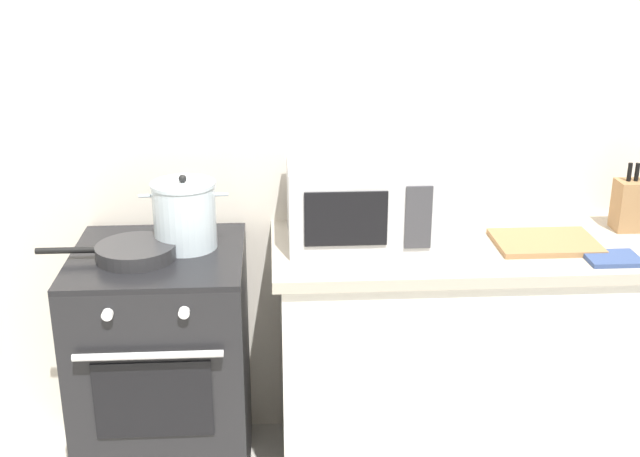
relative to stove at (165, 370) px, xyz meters
The scene contains 10 objects.
back_wall 1.09m from the stove, 29.72° to the left, with size 4.40×0.10×2.50m, color silver.
lower_cabinet_right 1.25m from the stove, ahead, with size 1.64×0.56×0.88m, color white.
countertop_right 1.33m from the stove, ahead, with size 1.70×0.60×0.04m, color #ADA393.
stove is the anchor object (origin of this frame).
stock_pot 0.59m from the stove, 30.56° to the left, with size 0.31×0.23×0.27m.
frying_pan 0.49m from the stove, 149.60° to the right, with size 0.47×0.27×0.05m.
microwave 0.94m from the stove, ahead, with size 0.50×0.37×0.30m.
cutting_board 1.46m from the stove, ahead, with size 0.36×0.26×0.02m, color #997047.
knife_block 1.84m from the stove, ahead, with size 0.13×0.10×0.26m.
oven_mitt 1.64m from the stove, ahead, with size 0.18×0.14×0.02m, color #33477A.
Camera 1 is at (0.06, -2.07, 1.98)m, focal length 45.82 mm.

